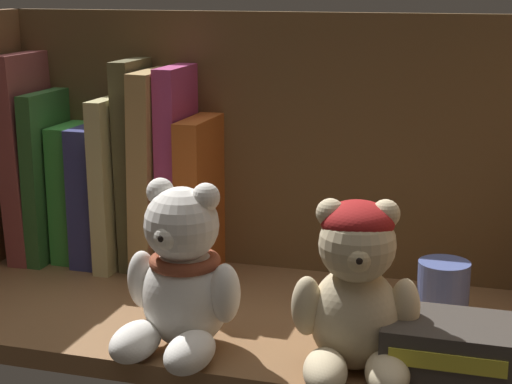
{
  "coord_description": "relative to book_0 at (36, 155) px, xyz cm",
  "views": [
    {
      "loc": [
        25.17,
        -77.88,
        35.43
      ],
      "look_at": [
        1.75,
        0.0,
        14.89
      ],
      "focal_mm": 59.27,
      "sensor_mm": 36.0,
      "label": 1
    }
  ],
  "objects": [
    {
      "name": "book_0",
      "position": [
        0.0,
        0.0,
        0.0
      ],
      "size": [
        3.53,
        13.38,
        25.04
      ],
      "primitive_type": "cube",
      "rotation": [
        0.0,
        -0.04,
        0.0
      ],
      "color": "#904444",
      "rests_on": "shelf_board"
    },
    {
      "name": "shelf_back_panel",
      "position": [
        30.05,
        3.21,
        1.48
      ],
      "size": [
        68.1,
        1.2,
        31.92
      ],
      "primitive_type": "cube",
      "color": "brown",
      "rests_on": "ground"
    },
    {
      "name": "shelf_board",
      "position": [
        30.05,
        -11.82,
        -13.48
      ],
      "size": [
        65.7,
        28.86,
        2.0
      ],
      "primitive_type": "cube",
      "color": "brown",
      "rests_on": "ground"
    },
    {
      "name": "book_4",
      "position": [
        11.37,
        0.0,
        -2.36
      ],
      "size": [
        2.17,
        13.38,
        20.25
      ],
      "primitive_type": "cube",
      "rotation": [
        0.0,
        -0.01,
        0.0
      ],
      "color": "tan",
      "rests_on": "shelf_board"
    },
    {
      "name": "teddy_bear_larger",
      "position": [
        27.68,
        -21.99,
        -5.69
      ],
      "size": [
        11.78,
        12.15,
        15.92
      ],
      "color": "white",
      "rests_on": "shelf_board"
    },
    {
      "name": "book_3",
      "position": [
        8.45,
        0.0,
        -4.14
      ],
      "size": [
        3.22,
        11.09,
        16.68
      ],
      "primitive_type": "cube",
      "color": "navy",
      "rests_on": "shelf_board"
    },
    {
      "name": "small_product_box",
      "position": [
        51.94,
        -21.07,
        -9.86
      ],
      "size": [
        11.2,
        8.03,
        5.23
      ],
      "color": "#38332D",
      "rests_on": "shelf_board"
    },
    {
      "name": "book_8",
      "position": [
        22.12,
        0.0,
        -3.32
      ],
      "size": [
        2.87,
        13.19,
        18.32
      ],
      "primitive_type": "cube",
      "color": "#B0531E",
      "rests_on": "shelf_board"
    },
    {
      "name": "teddy_bear_smaller",
      "position": [
        43.83,
        -21.95,
        -5.17
      ],
      "size": [
        11.64,
        12.02,
        15.41
      ],
      "color": "beige",
      "rests_on": "shelf_board"
    },
    {
      "name": "book_2",
      "position": [
        5.16,
        0.0,
        -4.19
      ],
      "size": [
        2.71,
        9.22,
        16.58
      ],
      "primitive_type": "cube",
      "color": "green",
      "rests_on": "shelf_board"
    },
    {
      "name": "book_1",
      "position": [
        2.55,
        0.0,
        -2.21
      ],
      "size": [
        1.86,
        13.1,
        20.53
      ],
      "primitive_type": "cube",
      "color": "#30632F",
      "rests_on": "shelf_board"
    },
    {
      "name": "pillar_candle",
      "position": [
        50.34,
        -9.29,
        -9.21
      ],
      "size": [
        5.11,
        5.11,
        6.55
      ],
      "primitive_type": "cylinder",
      "color": "#4C5B99",
      "rests_on": "shelf_board"
    },
    {
      "name": "book_6",
      "position": [
        16.44,
        0.0,
        -0.74
      ],
      "size": [
        2.96,
        13.32,
        23.53
      ],
      "primitive_type": "cube",
      "rotation": [
        0.0,
        0.02,
        0.0
      ],
      "color": "#A7844E",
      "rests_on": "shelf_board"
    },
    {
      "name": "book_7",
      "position": [
        19.19,
        0.0,
        -0.5
      ],
      "size": [
        2.35,
        10.98,
        23.97
      ],
      "primitive_type": "cube",
      "color": "#B13B74",
      "rests_on": "shelf_board"
    },
    {
      "name": "book_5",
      "position": [
        13.77,
        0.0,
        -0.22
      ],
      "size": [
        2.62,
        9.6,
        24.55
      ],
      "primitive_type": "cube",
      "rotation": [
        0.0,
        -0.02,
        0.0
      ],
      "color": "brown",
      "rests_on": "shelf_board"
    }
  ]
}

